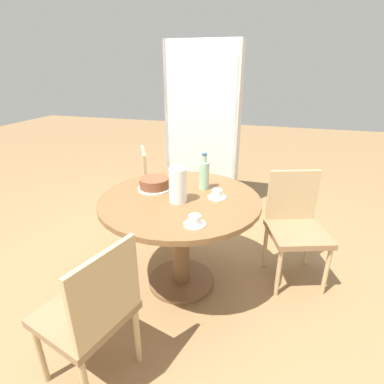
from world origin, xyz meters
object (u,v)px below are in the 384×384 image
(chair_c, at_px, (92,312))
(chair_a, at_px, (295,225))
(cup_a, at_px, (217,194))
(coffee_pot, at_px, (178,184))
(bookshelf, at_px, (202,129))
(cake_main, at_px, (154,184))
(water_bottle, at_px, (204,175))
(chair_b, at_px, (159,188))
(cup_b, at_px, (195,221))

(chair_c, bearing_deg, chair_a, 156.12)
(cup_a, bearing_deg, coffee_pot, -151.59)
(bookshelf, relative_size, cup_a, 14.05)
(chair_c, bearing_deg, cake_main, -161.15)
(chair_a, xyz_separation_m, water_bottle, (-0.71, -0.13, 0.39))
(chair_c, bearing_deg, coffee_pot, -177.42)
(chair_b, bearing_deg, chair_c, 161.90)
(cup_a, bearing_deg, chair_a, 25.11)
(coffee_pot, distance_m, water_bottle, 0.30)
(chair_c, xyz_separation_m, water_bottle, (0.31, 1.09, 0.39))
(chair_a, height_order, chair_b, same)
(cake_main, bearing_deg, coffee_pot, -33.35)
(chair_a, bearing_deg, bookshelf, 113.20)
(chair_b, relative_size, cake_main, 3.45)
(coffee_pot, bearing_deg, cake_main, 146.65)
(coffee_pot, bearing_deg, chair_b, 120.44)
(coffee_pot, relative_size, water_bottle, 1.00)
(chair_a, xyz_separation_m, coffee_pot, (-0.82, -0.40, 0.40))
(water_bottle, xyz_separation_m, cake_main, (-0.36, -0.11, -0.07))
(chair_b, distance_m, cup_a, 1.05)
(water_bottle, relative_size, cup_a, 2.10)
(chair_c, bearing_deg, bookshelf, -163.12)
(chair_c, xyz_separation_m, cake_main, (-0.05, 0.98, 0.32))
(bookshelf, distance_m, water_bottle, 1.36)
(chair_b, height_order, water_bottle, water_bottle)
(coffee_pot, xyz_separation_m, water_bottle, (0.12, 0.27, -0.01))
(bookshelf, bearing_deg, chair_b, 72.07)
(chair_a, bearing_deg, chair_b, 143.68)
(chair_a, xyz_separation_m, cake_main, (-1.07, -0.24, 0.32))
(cup_b, bearing_deg, chair_a, 47.92)
(chair_b, xyz_separation_m, bookshelf, (0.25, 0.77, 0.46))
(chair_b, distance_m, coffee_pot, 1.03)
(chair_a, height_order, chair_c, same)
(chair_b, height_order, cake_main, chair_b)
(chair_b, height_order, bookshelf, bookshelf)
(chair_a, distance_m, coffee_pot, 1.00)
(chair_a, relative_size, cake_main, 3.45)
(chair_c, distance_m, bookshelf, 2.45)
(bookshelf, bearing_deg, cup_a, 108.29)
(cake_main, bearing_deg, bookshelf, 89.63)
(cake_main, bearing_deg, water_bottle, 17.23)
(chair_a, height_order, cup_b, chair_a)
(chair_b, height_order, cup_a, chair_b)
(bookshelf, distance_m, coffee_pot, 1.60)
(chair_a, height_order, cup_a, chair_a)
(coffee_pot, bearing_deg, cup_a, 28.41)
(water_bottle, height_order, cup_b, water_bottle)
(bookshelf, bearing_deg, water_bottle, 104.92)
(chair_a, xyz_separation_m, cup_a, (-0.58, -0.27, 0.30))
(chair_b, bearing_deg, water_bottle, -160.65)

